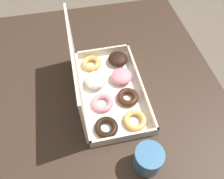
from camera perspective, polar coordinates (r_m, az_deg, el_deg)
ground_plane at (r=1.51m, az=-2.21°, el=-14.89°), size 8.00×8.00×0.00m
dining_table at (r=0.96m, az=-3.37°, el=-1.90°), size 1.07×0.97×0.71m
donut_box at (r=0.83m, az=-1.98°, el=1.55°), size 0.42×0.24×0.28m
coffee_mug at (r=0.70m, az=9.38°, el=-17.50°), size 0.09×0.09×0.10m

